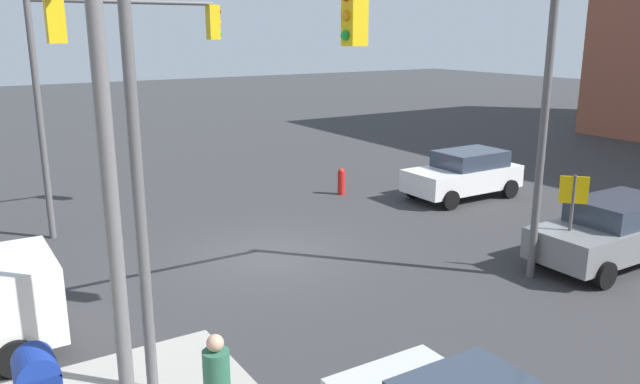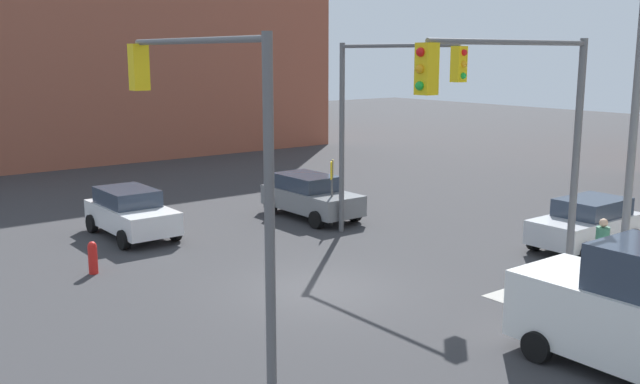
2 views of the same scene
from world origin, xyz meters
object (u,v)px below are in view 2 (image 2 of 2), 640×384
at_px(hatchback_gray, 310,196).
at_px(pedestrian_crossing, 602,249).
at_px(traffic_signal_nw_corner, 384,102).
at_px(traffic_signal_se_corner, 208,136).
at_px(traffic_signal_ne_corner, 523,122).
at_px(fire_hydrant, 93,257).
at_px(coupe_silver, 587,223).
at_px(hatchback_white, 131,212).
at_px(street_lamp_corner, 620,114).

bearing_deg(hatchback_gray, pedestrian_crossing, 8.06).
height_order(hatchback_gray, pedestrian_crossing, pedestrian_crossing).
distance_m(traffic_signal_nw_corner, traffic_signal_se_corner, 10.22).
xyz_separation_m(traffic_signal_ne_corner, pedestrian_crossing, (-0.30, 4.17, -3.72)).
relative_size(traffic_signal_nw_corner, fire_hydrant, 6.91).
bearing_deg(traffic_signal_ne_corner, coupe_silver, 109.43).
relative_size(hatchback_gray, hatchback_white, 1.05).
bearing_deg(fire_hydrant, traffic_signal_nw_corner, 73.38).
distance_m(traffic_signal_nw_corner, street_lamp_corner, 7.47).
xyz_separation_m(traffic_signal_se_corner, traffic_signal_ne_corner, (2.06, 6.83, 0.02)).
bearing_deg(street_lamp_corner, hatchback_gray, -177.30).
xyz_separation_m(fire_hydrant, hatchback_white, (-3.36, 2.59, 0.36)).
bearing_deg(traffic_signal_nw_corner, pedestrian_crossing, 16.85).
bearing_deg(traffic_signal_se_corner, pedestrian_crossing, 80.93).
bearing_deg(traffic_signal_ne_corner, traffic_signal_nw_corner, 162.56).
relative_size(traffic_signal_nw_corner, pedestrian_crossing, 3.67).
xyz_separation_m(fire_hydrant, hatchback_gray, (-1.89, 9.13, 0.36)).
bearing_deg(traffic_signal_se_corner, traffic_signal_ne_corner, 73.25).
bearing_deg(traffic_signal_ne_corner, hatchback_white, -162.95).
distance_m(coupe_silver, pedestrian_crossing, 3.44).
relative_size(traffic_signal_nw_corner, hatchback_gray, 1.51).
xyz_separation_m(hatchback_gray, pedestrian_crossing, (11.09, 1.57, 0.08)).
height_order(traffic_signal_nw_corner, hatchback_gray, traffic_signal_nw_corner).
bearing_deg(traffic_signal_ne_corner, traffic_signal_se_corner, -106.75).
bearing_deg(traffic_signal_ne_corner, hatchback_gray, 167.15).
distance_m(traffic_signal_nw_corner, traffic_signal_ne_corner, 7.24).
relative_size(traffic_signal_nw_corner, street_lamp_corner, 0.81).
height_order(street_lamp_corner, coupe_silver, street_lamp_corner).
relative_size(traffic_signal_se_corner, street_lamp_corner, 0.81).
xyz_separation_m(traffic_signal_se_corner, street_lamp_corner, (2.56, 9.99, 0.08)).
xyz_separation_m(hatchback_gray, coupe_silver, (8.96, 4.27, -0.00)).
bearing_deg(fire_hydrant, traffic_signal_ne_corner, 34.51).
bearing_deg(hatchback_gray, traffic_signal_ne_corner, -12.85).
bearing_deg(fire_hydrant, traffic_signal_se_corner, -2.31).
xyz_separation_m(traffic_signal_se_corner, fire_hydrant, (-7.44, 0.30, -4.14)).
bearing_deg(traffic_signal_se_corner, hatchback_gray, 134.70).
xyz_separation_m(traffic_signal_nw_corner, fire_hydrant, (-2.60, -8.70, -4.15)).
distance_m(fire_hydrant, coupe_silver, 15.16).
height_order(traffic_signal_nw_corner, coupe_silver, traffic_signal_nw_corner).
height_order(hatchback_gray, hatchback_white, same).
bearing_deg(fire_hydrant, hatchback_white, 142.43).
bearing_deg(traffic_signal_nw_corner, coupe_silver, 46.38).
distance_m(fire_hydrant, pedestrian_crossing, 14.12).
distance_m(hatchback_gray, pedestrian_crossing, 11.20).
bearing_deg(hatchback_white, pedestrian_crossing, 32.85).
xyz_separation_m(street_lamp_corner, hatchback_white, (-13.36, -7.10, -3.86)).
bearing_deg(street_lamp_corner, coupe_silver, 128.22).
height_order(traffic_signal_nw_corner, fire_hydrant, traffic_signal_nw_corner).
relative_size(traffic_signal_ne_corner, street_lamp_corner, 0.81).
bearing_deg(pedestrian_crossing, coupe_silver, -84.90).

